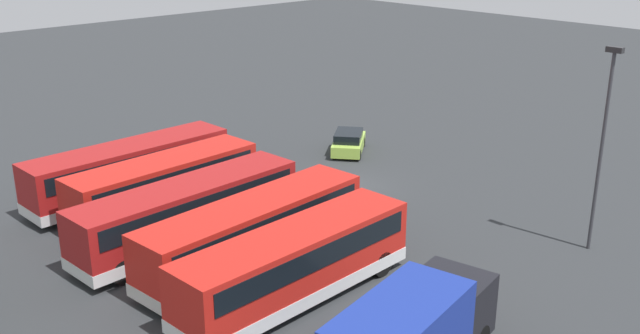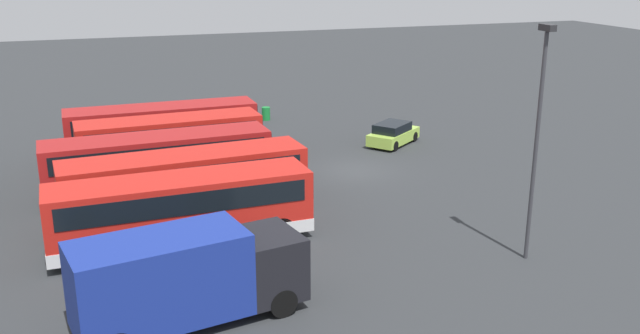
% 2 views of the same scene
% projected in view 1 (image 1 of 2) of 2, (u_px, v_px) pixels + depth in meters
% --- Properties ---
extents(ground_plane, '(140.00, 140.00, 0.00)m').
position_uv_depth(ground_plane, '(350.00, 187.00, 40.35)').
color(ground_plane, '#2D3033').
extents(bus_single_deck_near_end, '(2.97, 10.82, 2.95)m').
position_uv_depth(bus_single_deck_near_end, '(296.00, 263.00, 27.98)').
color(bus_single_deck_near_end, red).
rests_on(bus_single_deck_near_end, ground).
extents(bus_single_deck_second, '(3.35, 11.33, 2.95)m').
position_uv_depth(bus_single_deck_second, '(254.00, 231.00, 30.76)').
color(bus_single_deck_second, red).
rests_on(bus_single_deck_second, ground).
extents(bus_single_deck_third, '(3.08, 11.38, 2.95)m').
position_uv_depth(bus_single_deck_third, '(188.00, 212.00, 32.80)').
color(bus_single_deck_third, '#A51919').
rests_on(bus_single_deck_third, ground).
extents(bus_single_deck_fourth, '(3.02, 10.20, 2.95)m').
position_uv_depth(bus_single_deck_fourth, '(164.00, 185.00, 36.02)').
color(bus_single_deck_fourth, red).
rests_on(bus_single_deck_fourth, ground).
extents(bus_single_deck_fifth, '(2.79, 11.28, 2.95)m').
position_uv_depth(bus_single_deck_fifth, '(130.00, 169.00, 38.28)').
color(bus_single_deck_fifth, '#A51919').
rests_on(bus_single_deck_fifth, ground).
extents(car_hatchback_silver, '(3.83, 4.21, 1.43)m').
position_uv_depth(car_hatchback_silver, '(349.00, 142.00, 45.93)').
color(car_hatchback_silver, '#A5D14C').
rests_on(car_hatchback_silver, ground).
extents(lamp_post_tall, '(0.70, 0.30, 9.23)m').
position_uv_depth(lamp_post_tall, '(603.00, 137.00, 31.13)').
color(lamp_post_tall, '#38383D').
rests_on(lamp_post_tall, ground).
extents(waste_bin_yellow, '(0.60, 0.60, 0.95)m').
position_uv_depth(waste_bin_yellow, '(190.00, 134.00, 48.40)').
color(waste_bin_yellow, '#197F33').
rests_on(waste_bin_yellow, ground).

